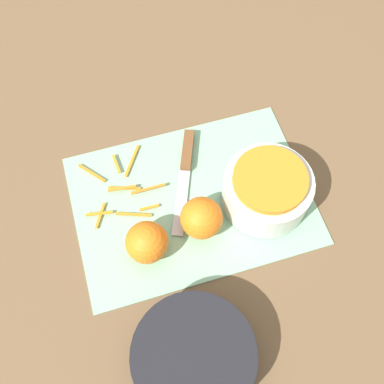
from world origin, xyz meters
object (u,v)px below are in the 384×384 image
object	(u,v)px
bowl_speckled	(267,189)
orange_left	(147,242)
knife	(186,163)
bowl_dark	(194,357)
orange_right	(201,218)

from	to	relation	value
bowl_speckled	orange_left	distance (m)	0.24
bowl_speckled	knife	world-z (taller)	bowl_speckled
bowl_dark	bowl_speckled	bearing A→B (deg)	-131.67
bowl_speckled	knife	distance (m)	0.17
bowl_speckled	orange_right	xyz separation A→B (m)	(0.13, 0.02, -0.00)
bowl_speckled	knife	bearing A→B (deg)	-44.03
knife	bowl_dark	bearing A→B (deg)	7.60
orange_left	orange_right	xyz separation A→B (m)	(-0.10, -0.02, 0.00)
knife	orange_left	bearing A→B (deg)	-15.29
bowl_speckled	bowl_dark	world-z (taller)	bowl_speckled
orange_left	orange_right	distance (m)	0.10
bowl_speckled	orange_right	bearing A→B (deg)	7.97
bowl_speckled	bowl_dark	bearing A→B (deg)	48.33
knife	orange_left	world-z (taller)	orange_left
knife	orange_right	size ratio (longest dim) A/B	2.84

